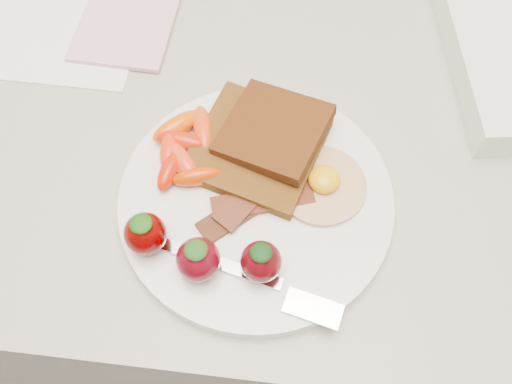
# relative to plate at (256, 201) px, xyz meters

# --- Properties ---
(counter) EXTENTS (2.00, 0.60, 0.90)m
(counter) POSITION_rel_plate_xyz_m (0.01, 0.13, -0.46)
(counter) COLOR gray
(counter) RESTS_ON ground
(plate) EXTENTS (0.27, 0.27, 0.02)m
(plate) POSITION_rel_plate_xyz_m (0.00, 0.00, 0.00)
(plate) COLOR white
(plate) RESTS_ON counter
(toast_lower) EXTENTS (0.15, 0.15, 0.01)m
(toast_lower) POSITION_rel_plate_xyz_m (-0.01, 0.05, 0.02)
(toast_lower) COLOR #4E2D0E
(toast_lower) RESTS_ON plate
(toast_upper) EXTENTS (0.12, 0.12, 0.02)m
(toast_upper) POSITION_rel_plate_xyz_m (0.01, 0.07, 0.03)
(toast_upper) COLOR black
(toast_upper) RESTS_ON toast_lower
(fried_egg) EXTENTS (0.09, 0.09, 0.02)m
(fried_egg) POSITION_rel_plate_xyz_m (0.06, 0.02, 0.01)
(fried_egg) COLOR beige
(fried_egg) RESTS_ON plate
(bacon_strips) EXTENTS (0.11, 0.11, 0.01)m
(bacon_strips) POSITION_rel_plate_xyz_m (-0.00, -0.01, 0.01)
(bacon_strips) COLOR black
(bacon_strips) RESTS_ON plate
(baby_carrots) EXTENTS (0.09, 0.11, 0.02)m
(baby_carrots) POSITION_rel_plate_xyz_m (-0.08, 0.04, 0.02)
(baby_carrots) COLOR red
(baby_carrots) RESTS_ON plate
(strawberries) EXTENTS (0.14, 0.06, 0.05)m
(strawberries) POSITION_rel_plate_xyz_m (-0.04, -0.07, 0.03)
(strawberries) COLOR #540000
(strawberries) RESTS_ON plate
(fork) EXTENTS (0.18, 0.07, 0.00)m
(fork) POSITION_rel_plate_xyz_m (0.01, -0.09, 0.01)
(fork) COLOR silver
(fork) RESTS_ON plate
(paper_sheet) EXTENTS (0.19, 0.25, 0.00)m
(paper_sheet) POSITION_rel_plate_xyz_m (-0.25, 0.25, -0.01)
(paper_sheet) COLOR white
(paper_sheet) RESTS_ON counter
(notepad) EXTENTS (0.12, 0.16, 0.01)m
(notepad) POSITION_rel_plate_xyz_m (-0.18, 0.23, -0.00)
(notepad) COLOR #DCA6B7
(notepad) RESTS_ON paper_sheet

